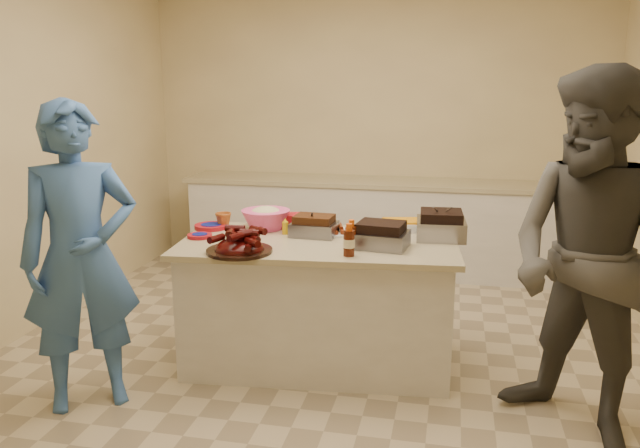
% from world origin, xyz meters
% --- Properties ---
extents(room, '(4.50, 5.00, 2.70)m').
position_xyz_m(room, '(0.00, 0.00, 0.00)').
color(room, beige).
rests_on(room, ground).
extents(back_counter, '(3.60, 0.64, 0.90)m').
position_xyz_m(back_counter, '(0.00, 2.20, 0.45)').
color(back_counter, silver).
rests_on(back_counter, ground).
extents(island, '(1.83, 1.08, 0.83)m').
position_xyz_m(island, '(-0.03, 0.04, 0.00)').
color(island, silver).
rests_on(island, ground).
extents(rib_platter, '(0.43, 0.43, 0.16)m').
position_xyz_m(rib_platter, '(-0.44, -0.33, 0.83)').
color(rib_platter, '#400605').
rests_on(rib_platter, island).
extents(pulled_pork_tray, '(0.31, 0.24, 0.09)m').
position_xyz_m(pulled_pork_tray, '(-0.09, 0.17, 0.83)').
color(pulled_pork_tray, '#47230F').
rests_on(pulled_pork_tray, island).
extents(brisket_tray, '(0.36, 0.31, 0.10)m').
position_xyz_m(brisket_tray, '(0.38, -0.03, 0.83)').
color(brisket_tray, black).
rests_on(brisket_tray, island).
extents(roasting_pan, '(0.33, 0.33, 0.12)m').
position_xyz_m(roasting_pan, '(0.73, 0.27, 0.83)').
color(roasting_pan, gray).
rests_on(roasting_pan, island).
extents(coleslaw_bowl, '(0.36, 0.36, 0.23)m').
position_xyz_m(coleslaw_bowl, '(-0.45, 0.28, 0.83)').
color(coleslaw_bowl, '#EF4B91').
rests_on(coleslaw_bowl, island).
extents(sausage_plate, '(0.39, 0.39, 0.05)m').
position_xyz_m(sausage_plate, '(0.02, 0.26, 0.83)').
color(sausage_plate, silver).
rests_on(sausage_plate, island).
extents(mac_cheese_dish, '(0.33, 0.27, 0.08)m').
position_xyz_m(mac_cheese_dish, '(0.47, 0.45, 0.83)').
color(mac_cheese_dish, orange).
rests_on(mac_cheese_dish, island).
extents(bbq_bottle_a, '(0.07, 0.07, 0.19)m').
position_xyz_m(bbq_bottle_a, '(0.22, -0.27, 0.83)').
color(bbq_bottle_a, '#411507').
rests_on(bbq_bottle_a, island).
extents(bbq_bottle_b, '(0.07, 0.07, 0.18)m').
position_xyz_m(bbq_bottle_b, '(0.21, -0.12, 0.83)').
color(bbq_bottle_b, '#411507').
rests_on(bbq_bottle_b, island).
extents(mustard_bottle, '(0.04, 0.04, 0.11)m').
position_xyz_m(mustard_bottle, '(-0.29, 0.17, 0.83)').
color(mustard_bottle, gold).
rests_on(mustard_bottle, island).
extents(sauce_bowl, '(0.15, 0.06, 0.14)m').
position_xyz_m(sauce_bowl, '(-0.14, 0.22, 0.83)').
color(sauce_bowl, silver).
rests_on(sauce_bowl, island).
extents(plate_stack_large, '(0.25, 0.25, 0.03)m').
position_xyz_m(plate_stack_large, '(-0.83, 0.22, 0.83)').
color(plate_stack_large, maroon).
rests_on(plate_stack_large, island).
extents(plate_stack_small, '(0.18, 0.18, 0.02)m').
position_xyz_m(plate_stack_small, '(-0.81, -0.04, 0.83)').
color(plate_stack_small, maroon).
rests_on(plate_stack_small, island).
extents(plastic_cup, '(0.12, 0.11, 0.11)m').
position_xyz_m(plastic_cup, '(-0.76, 0.27, 0.83)').
color(plastic_cup, '#A8561F').
rests_on(plastic_cup, island).
extents(basket_stack, '(0.22, 0.19, 0.10)m').
position_xyz_m(basket_stack, '(-0.28, 0.37, 0.83)').
color(basket_stack, maroon).
rests_on(basket_stack, island).
extents(guest_blue, '(1.53, 1.79, 0.42)m').
position_xyz_m(guest_blue, '(-1.21, -0.76, 0.00)').
color(guest_blue, '#3A64A8').
rests_on(guest_blue, ground).
extents(guest_gray, '(1.96, 2.06, 0.73)m').
position_xyz_m(guest_gray, '(1.50, -0.53, 0.00)').
color(guest_gray, '#4E4C45').
rests_on(guest_gray, ground).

